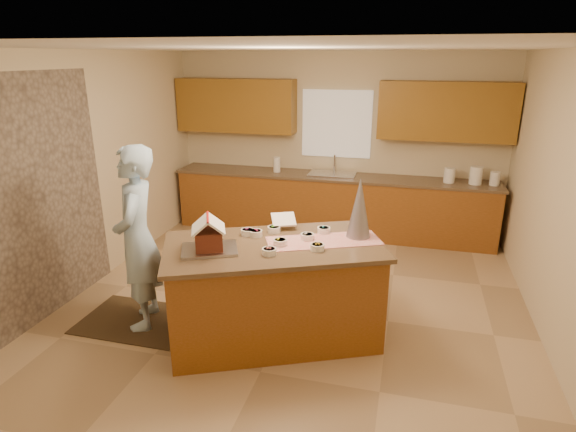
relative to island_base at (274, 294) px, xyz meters
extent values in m
plane|color=tan|center=(0.04, 0.56, -0.47)|extent=(5.50, 5.50, 0.00)
plane|color=silver|center=(0.04, 0.56, 2.23)|extent=(5.50, 5.50, 0.00)
plane|color=beige|center=(0.04, 3.31, 0.88)|extent=(5.50, 5.50, 0.00)
plane|color=beige|center=(0.04, -2.19, 0.88)|extent=(5.50, 5.50, 0.00)
plane|color=beige|center=(-2.46, 0.56, 0.88)|extent=(5.50, 5.50, 0.00)
plane|color=beige|center=(2.54, 0.56, 0.88)|extent=(5.50, 5.50, 0.00)
plane|color=gray|center=(-2.44, -0.24, 0.78)|extent=(0.00, 2.50, 2.50)
cube|color=white|center=(0.04, 3.28, 1.18)|extent=(1.05, 0.03, 1.00)
cube|color=brown|center=(0.04, 3.01, -0.03)|extent=(4.80, 0.60, 0.88)
cube|color=brown|center=(0.04, 3.01, 0.43)|extent=(4.85, 0.63, 0.04)
cube|color=brown|center=(-1.51, 3.13, 1.43)|extent=(1.85, 0.35, 0.80)
cube|color=brown|center=(1.59, 3.13, 1.43)|extent=(1.85, 0.35, 0.80)
cube|color=silver|center=(0.04, 3.01, 0.42)|extent=(0.70, 0.45, 0.12)
cylinder|color=silver|center=(0.04, 3.19, 0.59)|extent=(0.03, 0.03, 0.28)
cube|color=brown|center=(0.00, 0.00, 0.00)|extent=(2.14, 1.66, 0.94)
cube|color=brown|center=(0.00, 0.00, 0.49)|extent=(2.25, 1.78, 0.04)
cube|color=#A80C0D|center=(0.44, 0.20, 0.51)|extent=(1.13, 0.79, 0.01)
cube|color=silver|center=(-0.51, -0.29, 0.52)|extent=(0.59, 0.53, 0.03)
cube|color=white|center=(-0.02, 0.43, 0.61)|extent=(0.29, 0.26, 0.10)
cone|color=#B0B1BD|center=(0.73, 0.39, 0.80)|extent=(0.31, 0.31, 0.58)
cube|color=black|center=(-1.41, -0.09, -0.46)|extent=(1.25, 0.82, 0.01)
imported|color=#B0D8FB|center=(-1.36, -0.09, 0.47)|extent=(0.65, 0.78, 1.85)
cylinder|color=white|center=(1.72, 3.01, 0.56)|extent=(0.15, 0.15, 0.21)
cylinder|color=white|center=(2.07, 3.01, 0.58)|extent=(0.17, 0.17, 0.25)
cylinder|color=white|center=(2.32, 3.01, 0.55)|extent=(0.13, 0.13, 0.19)
cylinder|color=white|center=(-0.83, 3.01, 0.57)|extent=(0.11, 0.11, 0.23)
cube|color=maroon|center=(-0.51, -0.29, 0.62)|extent=(0.32, 0.33, 0.17)
cube|color=white|center=(-0.57, -0.32, 0.77)|extent=(0.26, 0.34, 0.13)
cube|color=white|center=(-0.45, -0.26, 0.77)|extent=(0.26, 0.34, 0.13)
cylinder|color=red|center=(-0.51, -0.29, 0.83)|extent=(0.14, 0.28, 0.02)
cylinder|color=#EA2963|center=(-0.22, 0.16, 0.54)|extent=(0.13, 0.13, 0.06)
cylinder|color=silver|center=(0.28, 0.19, 0.54)|extent=(0.13, 0.13, 0.06)
cylinder|color=yellow|center=(0.42, -0.03, 0.54)|extent=(0.13, 0.13, 0.06)
cylinder|color=yellow|center=(0.07, -0.01, 0.54)|extent=(0.13, 0.13, 0.06)
cylinder|color=#9C347B|center=(-0.31, 0.17, 0.54)|extent=(0.13, 0.13, 0.06)
cylinder|color=#32A9BB|center=(0.40, 0.41, 0.54)|extent=(0.13, 0.13, 0.06)
cylinder|color=#F97679|center=(0.03, -0.24, 0.54)|extent=(0.13, 0.13, 0.06)
cylinder|color=#479E24|center=(-0.08, 0.31, 0.54)|extent=(0.13, 0.13, 0.06)
camera|label=1|loc=(1.16, -3.89, 2.17)|focal=29.56mm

